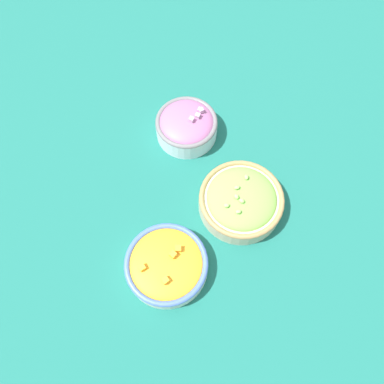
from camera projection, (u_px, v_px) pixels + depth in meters
ground_plane at (192, 197)px, 0.88m from camera, size 3.00×3.00×0.00m
bowl_red_onion at (187, 125)px, 0.92m from camera, size 0.15×0.15×0.08m
bowl_squash at (167, 265)px, 0.78m from camera, size 0.18×0.18×0.06m
bowl_lettuce at (241, 200)px, 0.84m from camera, size 0.19×0.19×0.07m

